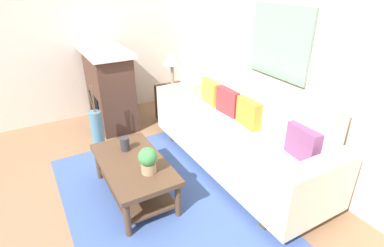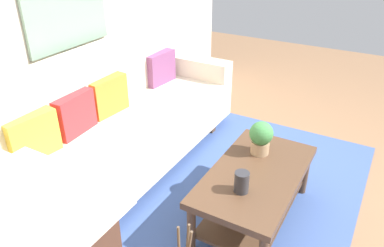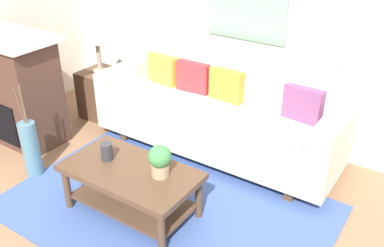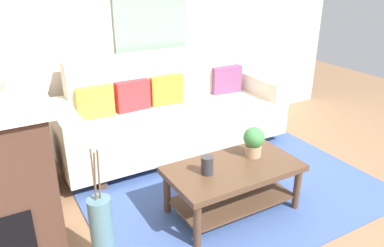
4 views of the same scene
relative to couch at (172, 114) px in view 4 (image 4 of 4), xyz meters
name	(u,v)px [view 4 (image 4 of 4)]	position (x,y,z in m)	size (l,w,h in m)	color
ground_plane	(274,223)	(0.12, -1.59, -0.43)	(9.10, 9.10, 0.00)	#8C6647
wall_back	(158,21)	(0.12, 0.54, 0.92)	(5.10, 0.10, 2.70)	beige
area_rug	(238,192)	(0.12, -1.09, -0.43)	(2.65, 1.78, 0.01)	#3D5693
couch	(172,114)	(0.00, 0.00, 0.00)	(2.48, 0.84, 1.08)	beige
throw_pillow_mustard	(95,102)	(-0.79, 0.12, 0.25)	(0.36, 0.12, 0.32)	gold
throw_pillow_crimson	(132,95)	(-0.40, 0.12, 0.25)	(0.36, 0.12, 0.32)	red
throw_pillow_orange	(166,90)	(0.00, 0.12, 0.25)	(0.36, 0.12, 0.32)	orange
throw_pillow_plum	(226,79)	(0.79, 0.12, 0.25)	(0.36, 0.12, 0.32)	#7A4270
coffee_table	(233,178)	(-0.08, -1.27, -0.12)	(1.10, 0.60, 0.43)	#513826
tabletop_vase	(207,165)	(-0.33, -1.26, 0.07)	(0.10, 0.10, 0.15)	#2D2D33
potted_plant_tabletop	(254,141)	(0.17, -1.20, 0.14)	(0.18, 0.18, 0.26)	tan
side_table	(25,164)	(-1.54, -0.09, -0.15)	(0.44, 0.44, 0.56)	#513826
table_lamp	(10,89)	(-1.54, -0.09, 0.56)	(0.28, 0.28, 0.57)	gray
floor_vase	(102,233)	(-1.22, -1.36, -0.16)	(0.16, 0.16, 0.55)	slate
floor_vase_branch_a	(99,174)	(-1.20, -1.36, 0.30)	(0.01, 0.01, 0.36)	brown
floor_vase_branch_b	(93,174)	(-1.23, -1.34, 0.30)	(0.01, 0.01, 0.36)	brown
floor_vase_branch_c	(95,177)	(-1.23, -1.37, 0.30)	(0.01, 0.01, 0.36)	brown
framed_painting	(151,14)	(0.00, 0.47, 1.01)	(0.85, 0.03, 0.78)	gray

